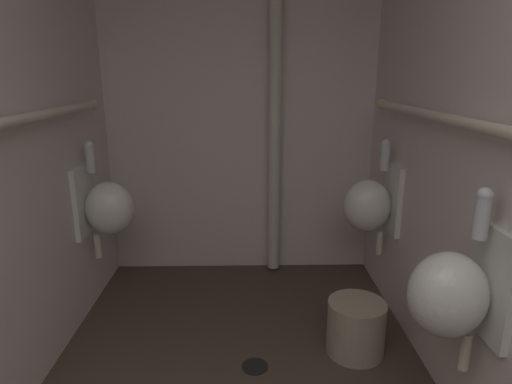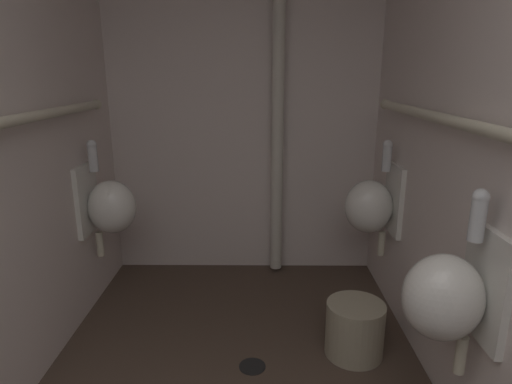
{
  "view_description": "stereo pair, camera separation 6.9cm",
  "coord_description": "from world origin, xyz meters",
  "px_view_note": "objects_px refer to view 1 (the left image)",
  "views": [
    {
      "loc": [
        0.05,
        0.28,
        1.49
      ],
      "look_at": [
        0.1,
        2.7,
        0.82
      ],
      "focal_mm": 30.41,
      "sensor_mm": 36.0,
      "label": 1
    },
    {
      "loc": [
        0.12,
        0.28,
        1.49
      ],
      "look_at": [
        0.1,
        2.7,
        0.82
      ],
      "focal_mm": 30.41,
      "sensor_mm": 36.0,
      "label": 2
    }
  ],
  "objects_px": {
    "urinal_left_mid": "(106,207)",
    "urinal_right_far": "(371,204)",
    "standpipe_back_wall": "(275,107)",
    "urinal_right_mid": "(453,292)",
    "floor_drain": "(255,366)",
    "waste_bin": "(356,327)"
  },
  "relations": [
    {
      "from": "urinal_right_far",
      "to": "floor_drain",
      "type": "relative_size",
      "value": 5.39
    },
    {
      "from": "urinal_left_mid",
      "to": "urinal_right_mid",
      "type": "distance_m",
      "value": 2.01
    },
    {
      "from": "urinal_right_mid",
      "to": "urinal_right_far",
      "type": "xyz_separation_m",
      "value": [
        0.0,
        1.15,
        0.0
      ]
    },
    {
      "from": "urinal_right_mid",
      "to": "waste_bin",
      "type": "distance_m",
      "value": 0.83
    },
    {
      "from": "floor_drain",
      "to": "waste_bin",
      "type": "distance_m",
      "value": 0.59
    },
    {
      "from": "urinal_right_mid",
      "to": "standpipe_back_wall",
      "type": "bearing_deg",
      "value": 109.66
    },
    {
      "from": "urinal_right_far",
      "to": "standpipe_back_wall",
      "type": "xyz_separation_m",
      "value": [
        -0.58,
        0.49,
        0.57
      ]
    },
    {
      "from": "urinal_left_mid",
      "to": "floor_drain",
      "type": "distance_m",
      "value": 1.31
    },
    {
      "from": "urinal_left_mid",
      "to": "floor_drain",
      "type": "xyz_separation_m",
      "value": [
        0.92,
        -0.65,
        -0.68
      ]
    },
    {
      "from": "standpipe_back_wall",
      "to": "urinal_right_mid",
      "type": "bearing_deg",
      "value": -70.34
    },
    {
      "from": "urinal_left_mid",
      "to": "urinal_right_far",
      "type": "height_order",
      "value": "same"
    },
    {
      "from": "urinal_right_mid",
      "to": "standpipe_back_wall",
      "type": "xyz_separation_m",
      "value": [
        -0.58,
        1.64,
        0.57
      ]
    },
    {
      "from": "standpipe_back_wall",
      "to": "waste_bin",
      "type": "height_order",
      "value": "standpipe_back_wall"
    },
    {
      "from": "urinal_left_mid",
      "to": "urinal_right_far",
      "type": "bearing_deg",
      "value": 0.76
    },
    {
      "from": "urinal_right_far",
      "to": "waste_bin",
      "type": "relative_size",
      "value": 2.4
    },
    {
      "from": "urinal_right_mid",
      "to": "floor_drain",
      "type": "height_order",
      "value": "urinal_right_mid"
    },
    {
      "from": "urinal_left_mid",
      "to": "urinal_right_far",
      "type": "distance_m",
      "value": 1.66
    },
    {
      "from": "floor_drain",
      "to": "waste_bin",
      "type": "xyz_separation_m",
      "value": [
        0.55,
        0.12,
        0.15
      ]
    },
    {
      "from": "urinal_right_mid",
      "to": "urinal_right_far",
      "type": "relative_size",
      "value": 1.0
    },
    {
      "from": "urinal_left_mid",
      "to": "urinal_right_mid",
      "type": "bearing_deg",
      "value": -34.03
    },
    {
      "from": "urinal_right_mid",
      "to": "waste_bin",
      "type": "bearing_deg",
      "value": 108.07
    },
    {
      "from": "urinal_left_mid",
      "to": "standpipe_back_wall",
      "type": "distance_m",
      "value": 1.32
    }
  ]
}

